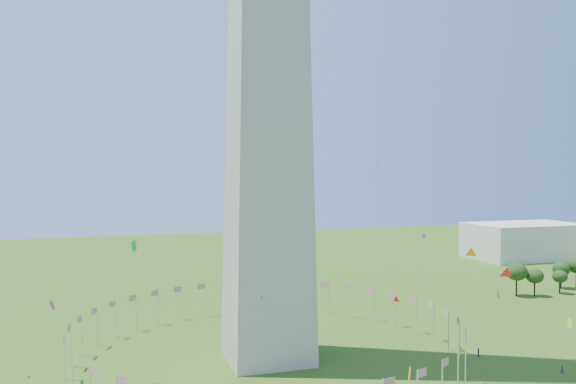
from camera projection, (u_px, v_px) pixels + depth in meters
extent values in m
cylinder|color=silver|center=(434.00, 323.00, 130.29)|extent=(0.24, 0.24, 9.00)
cylinder|color=silver|center=(416.00, 316.00, 136.73)|extent=(0.24, 0.24, 9.00)
cylinder|color=silver|center=(396.00, 310.00, 142.62)|extent=(0.24, 0.24, 9.00)
cylinder|color=silver|center=(375.00, 305.00, 147.77)|extent=(0.24, 0.24, 9.00)
cylinder|color=silver|center=(352.00, 301.00, 152.03)|extent=(0.24, 0.24, 9.00)
cylinder|color=silver|center=(328.00, 299.00, 155.27)|extent=(0.24, 0.24, 9.00)
cylinder|color=silver|center=(304.00, 297.00, 157.38)|extent=(0.24, 0.24, 9.00)
cylinder|color=silver|center=(279.00, 296.00, 158.31)|extent=(0.24, 0.24, 9.00)
cylinder|color=silver|center=(255.00, 296.00, 158.03)|extent=(0.24, 0.24, 9.00)
cylinder|color=silver|center=(230.00, 298.00, 156.54)|extent=(0.24, 0.24, 9.00)
cylinder|color=silver|center=(206.00, 300.00, 153.89)|extent=(0.24, 0.24, 9.00)
cylinder|color=silver|center=(182.00, 303.00, 150.17)|extent=(0.24, 0.24, 9.00)
cylinder|color=silver|center=(158.00, 307.00, 145.48)|extent=(0.24, 0.24, 9.00)
cylinder|color=silver|center=(136.00, 312.00, 139.96)|extent=(0.24, 0.24, 9.00)
cylinder|color=silver|center=(116.00, 319.00, 133.79)|extent=(0.24, 0.24, 9.00)
cylinder|color=silver|center=(97.00, 326.00, 127.15)|extent=(0.24, 0.24, 9.00)
cylinder|color=silver|center=(82.00, 335.00, 120.24)|extent=(0.24, 0.24, 9.00)
cylinder|color=silver|center=(71.00, 345.00, 113.28)|extent=(0.24, 0.24, 9.00)
cylinder|color=silver|center=(65.00, 356.00, 106.47)|extent=(0.24, 0.24, 9.00)
cylinder|color=silver|center=(65.00, 368.00, 100.03)|extent=(0.24, 0.24, 9.00)
cylinder|color=silver|center=(73.00, 380.00, 94.14)|extent=(0.24, 0.24, 9.00)
cylinder|color=silver|center=(458.00, 375.00, 96.80)|extent=(0.24, 0.24, 9.00)
cylinder|color=silver|center=(465.00, 363.00, 102.97)|extent=(0.24, 0.24, 9.00)
cylinder|color=silver|center=(466.00, 351.00, 109.61)|extent=(0.24, 0.24, 9.00)
cylinder|color=silver|center=(459.00, 340.00, 116.52)|extent=(0.24, 0.24, 9.00)
cylinder|color=silver|center=(449.00, 331.00, 123.48)|extent=(0.24, 0.24, 9.00)
cube|color=beige|center=(525.00, 241.00, 258.31)|extent=(50.00, 30.00, 16.00)
imported|color=#381B52|center=(562.00, 369.00, 109.97)|extent=(0.67, 0.58, 1.56)
imported|color=#2E1A4E|center=(479.00, 352.00, 120.01)|extent=(1.04, 1.24, 1.82)
plane|color=red|center=(506.00, 274.00, 98.78)|extent=(2.02, 1.65, 2.43)
plane|color=green|center=(134.00, 246.00, 73.46)|extent=(0.59, 1.58, 1.69)
plane|color=green|center=(262.00, 298.00, 105.09)|extent=(0.89, 1.03, 1.21)
plane|color=yellow|center=(240.00, 236.00, 92.05)|extent=(2.01, 0.98, 1.78)
plane|color=orange|center=(378.00, 165.00, 132.86)|extent=(0.82, 1.00, 1.19)
plane|color=yellow|center=(570.00, 323.00, 85.02)|extent=(0.47, 1.56, 1.63)
plane|color=red|center=(396.00, 300.00, 111.50)|extent=(1.26, 1.23, 1.40)
plane|color=orange|center=(409.00, 374.00, 90.46)|extent=(1.88, 1.42, 2.28)
plane|color=#CC2699|center=(52.00, 305.00, 114.08)|extent=(0.68, 1.95, 1.83)
plane|color=blue|center=(424.00, 236.00, 102.06)|extent=(0.90, 0.60, 0.98)
plane|color=green|center=(498.00, 295.00, 93.63)|extent=(1.55, 1.60, 1.80)
plane|color=orange|center=(471.00, 253.00, 109.72)|extent=(1.95, 1.70, 2.51)
ellipsoid|color=#264B19|center=(517.00, 280.00, 178.55)|extent=(6.68, 6.68, 10.44)
ellipsoid|color=#264B19|center=(535.00, 283.00, 178.51)|extent=(5.54, 5.54, 8.66)
ellipsoid|color=#264B19|center=(560.00, 282.00, 182.37)|extent=(4.80, 4.80, 7.50)
ellipsoid|color=#264B19|center=(561.00, 275.00, 190.33)|extent=(5.73, 5.73, 8.96)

